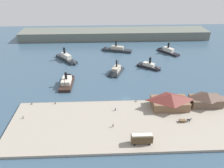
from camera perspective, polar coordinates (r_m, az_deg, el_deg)
ground_plane at (r=120.15m, az=3.46°, el=-3.85°), size 320.00×320.00×0.00m
quay_promenade at (r=102.16m, az=4.68°, el=-10.30°), size 110.00×36.00×1.20m
seawall_edge at (r=116.89m, az=3.64°, el=-4.61°), size 110.00×0.80×1.00m
ferry_shed_west_terminal at (r=112.92m, az=14.93°, el=-4.22°), size 18.19×10.81×7.65m
ferry_shed_customs_shed at (r=120.70m, az=23.36°, el=-3.53°), size 15.98×8.55×7.44m
street_tram at (r=90.83m, az=7.78°, el=-13.82°), size 8.66×2.94×4.55m
horse_cart at (r=106.75m, az=18.42°, el=-8.94°), size 5.78×1.61×1.87m
pedestrian_near_west_shed at (r=111.63m, az=-22.19°, el=-8.02°), size 0.37×0.37×1.52m
pedestrian_standing_center at (r=98.83m, az=0.28°, el=-10.72°), size 0.43×0.43×1.74m
pedestrian_near_cart at (r=108.50m, az=0.87°, el=-6.58°), size 0.43×0.43×1.73m
mooring_post_center_west at (r=115.84m, az=6.28°, el=-4.40°), size 0.44×0.44×0.90m
mooring_post_west at (r=117.11m, az=-14.61°, el=-4.87°), size 0.44×0.44×0.90m
mooring_post_center_east at (r=120.35m, az=-20.21°, el=-4.84°), size 0.44×0.44×0.90m
ferry_mid_harbor at (r=136.97m, az=-11.58°, el=0.77°), size 7.34×19.90×10.79m
ferry_near_quay at (r=156.01m, az=10.18°, el=4.48°), size 17.05×14.69×9.44m
ferry_approaching_east at (r=185.17m, az=0.63°, el=9.02°), size 26.24×12.07×10.25m
ferry_moored_west at (r=168.62m, az=-11.43°, el=6.41°), size 19.51×22.46×11.04m
ferry_moored_east at (r=187.59m, az=13.98°, el=8.45°), size 16.46×19.91×10.12m
ferry_approaching_west at (r=145.55m, az=0.83°, el=3.07°), size 12.29×17.74×11.25m
far_headland at (r=219.22m, az=0.66°, el=12.92°), size 180.00×24.00×8.00m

